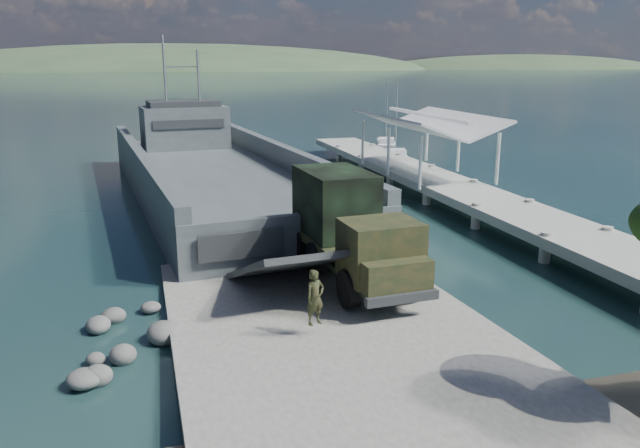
{
  "coord_description": "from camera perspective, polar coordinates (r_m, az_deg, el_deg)",
  "views": [
    {
      "loc": [
        -5.46,
        -18.54,
        8.71
      ],
      "look_at": [
        1.61,
        6.0,
        1.97
      ],
      "focal_mm": 35.0,
      "sensor_mm": 36.0,
      "label": 1
    }
  ],
  "objects": [
    {
      "name": "shoreline_rocks",
      "position": [
        20.95,
        -16.89,
        -10.47
      ],
      "size": [
        3.2,
        5.6,
        0.9
      ],
      "primitive_type": null,
      "color": "#525250",
      "rests_on": "ground"
    },
    {
      "name": "landing_craft",
      "position": [
        41.29,
        -9.57,
        3.72
      ],
      "size": [
        12.75,
        39.17,
        11.45
      ],
      "rotation": [
        0.0,
        0.0,
        0.09
      ],
      "color": "#424B4E",
      "rests_on": "ground"
    },
    {
      "name": "soldier",
      "position": [
        19.11,
        -0.45,
        -7.82
      ],
      "size": [
        0.74,
        0.61,
        1.73
      ],
      "primitive_type": "imported",
      "rotation": [
        0.0,
        0.0,
        0.36
      ],
      "color": "black",
      "rests_on": "boat_ramp"
    },
    {
      "name": "ground",
      "position": [
        21.2,
        0.31,
        -9.48
      ],
      "size": [
        1400.0,
        1400.0,
        0.0
      ],
      "primitive_type": "plane",
      "color": "#173638",
      "rests_on": "ground"
    },
    {
      "name": "boat_ramp",
      "position": [
        20.22,
        1.12,
        -9.95
      ],
      "size": [
        10.0,
        18.0,
        0.5
      ],
      "primitive_type": "cube",
      "color": "slate",
      "rests_on": "ground"
    },
    {
      "name": "sailboat_far",
      "position": [
        63.59,
        6.06,
        7.17
      ],
      "size": [
        3.63,
        6.09,
        7.14
      ],
      "rotation": [
        0.0,
        0.0,
        -0.35
      ],
      "color": "white",
      "rests_on": "ground"
    },
    {
      "name": "pier",
      "position": [
        42.23,
        10.14,
        4.86
      ],
      "size": [
        6.4,
        44.0,
        6.1
      ],
      "color": "#A8A79E",
      "rests_on": "ground"
    },
    {
      "name": "military_truck",
      "position": [
        24.04,
        2.64,
        -0.31
      ],
      "size": [
        3.21,
        8.63,
        3.93
      ],
      "rotation": [
        0.0,
        0.0,
        0.06
      ],
      "color": "black",
      "rests_on": "boat_ramp"
    },
    {
      "name": "distant_headlands",
      "position": [
        581.26,
        -10.92,
        13.66
      ],
      "size": [
        1000.0,
        240.0,
        48.0
      ],
      "primitive_type": null,
      "color": "#364E30",
      "rests_on": "ground"
    },
    {
      "name": "sailboat_near",
      "position": [
        55.61,
        6.91,
        6.06
      ],
      "size": [
        3.3,
        6.12,
        7.16
      ],
      "rotation": [
        0.0,
        0.0,
        -0.29
      ],
      "color": "white",
      "rests_on": "ground"
    }
  ]
}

